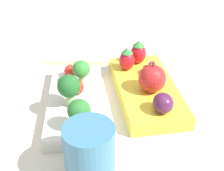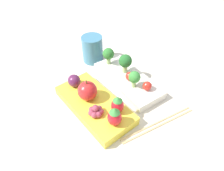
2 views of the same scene
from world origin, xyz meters
The scene contains 15 objects.
ground_plane centered at (0.00, 0.00, 0.00)m, with size 4.00×4.00×0.00m, color beige.
bento_box_savoury centered at (-0.01, 0.06, 0.01)m, with size 0.23×0.10×0.02m.
bento_box_fruit centered at (0.01, -0.07, 0.01)m, with size 0.23×0.12×0.03m.
broccoli_floret_0 centered at (-0.04, 0.07, 0.06)m, with size 0.04×0.04×0.06m.
broccoli_floret_1 centered at (0.03, 0.05, 0.06)m, with size 0.03×0.03×0.05m.
broccoli_floret_2 centered at (-0.10, 0.06, 0.06)m, with size 0.04×0.04×0.05m.
cherry_tomato_0 centered at (0.00, 0.06, 0.04)m, with size 0.02×0.02×0.02m.
cherry_tomato_1 centered at (0.06, 0.07, 0.04)m, with size 0.03×0.03×0.03m.
apple centered at (-0.01, -0.07, 0.05)m, with size 0.05×0.05×0.06m.
strawberry_0 centered at (0.07, -0.04, 0.05)m, with size 0.03×0.03×0.05m.
strawberry_1 centered at (0.10, -0.07, 0.05)m, with size 0.03×0.03×0.05m.
plum centered at (-0.07, -0.08, 0.04)m, with size 0.04×0.03×0.03m.
grape_cluster centered at (0.05, -0.09, 0.04)m, with size 0.04×0.04×0.03m.
drinking_cup centered at (-0.17, 0.05, 0.04)m, with size 0.07×0.07×0.09m.
chopsticks_pair centered at (0.15, 0.03, 0.00)m, with size 0.05×0.21×0.01m.
Camera 2 is at (0.32, -0.24, 0.41)m, focal length 32.00 mm.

